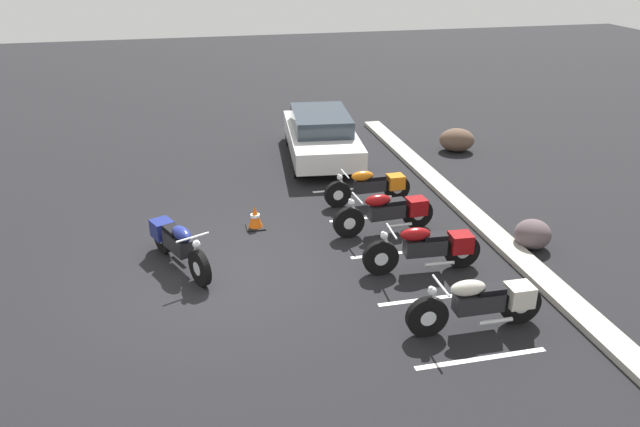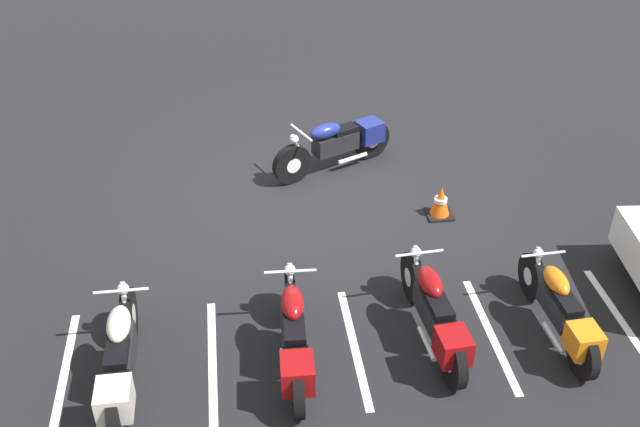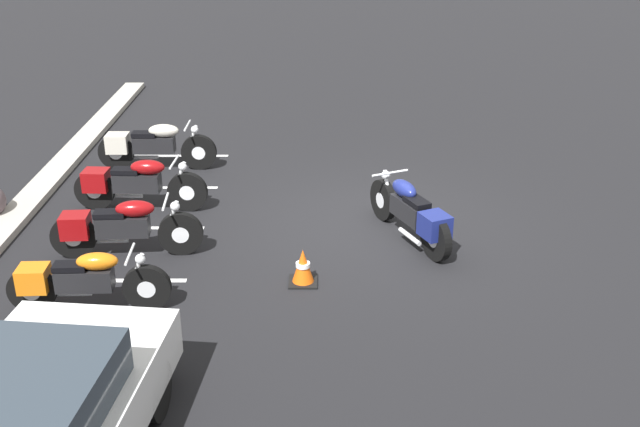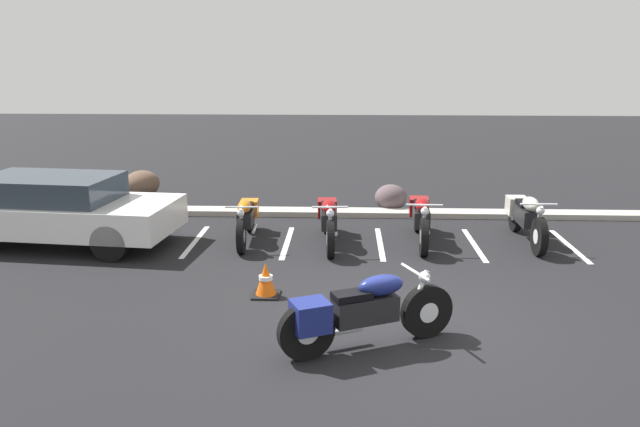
% 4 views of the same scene
% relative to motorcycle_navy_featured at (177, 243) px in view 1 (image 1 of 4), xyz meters
% --- Properties ---
extents(ground, '(60.00, 60.00, 0.00)m').
position_rel_motorcycle_navy_featured_xyz_m(ground, '(0.61, 0.61, -0.48)').
color(ground, black).
extents(motorcycle_navy_featured, '(2.12, 1.11, 0.90)m').
position_rel_motorcycle_navy_featured_xyz_m(motorcycle_navy_featured, '(0.00, 0.00, 0.00)').
color(motorcycle_navy_featured, black).
rests_on(motorcycle_navy_featured, ground).
extents(parked_bike_0, '(0.59, 2.09, 0.82)m').
position_rel_motorcycle_navy_featured_xyz_m(parked_bike_0, '(-2.06, 4.50, -0.04)').
color(parked_bike_0, black).
rests_on(parked_bike_0, ground).
extents(parked_bike_1, '(0.63, 2.23, 0.88)m').
position_rel_motorcycle_navy_featured_xyz_m(parked_bike_1, '(-0.50, 4.38, -0.01)').
color(parked_bike_1, black).
rests_on(parked_bike_1, ground).
extents(parked_bike_2, '(0.64, 2.27, 0.89)m').
position_rel_motorcycle_navy_featured_xyz_m(parked_bike_2, '(1.24, 4.56, -0.00)').
color(parked_bike_2, black).
rests_on(parked_bike_2, ground).
extents(parked_bike_3, '(0.64, 2.28, 0.90)m').
position_rel_motorcycle_navy_featured_xyz_m(parked_bike_3, '(3.22, 4.67, 0.00)').
color(parked_bike_3, black).
rests_on(parked_bike_3, ground).
extents(car_white, '(4.46, 2.23, 1.29)m').
position_rel_motorcycle_navy_featured_xyz_m(car_white, '(-5.51, 4.07, 0.20)').
color(car_white, black).
rests_on(car_white, ground).
extents(concrete_curb, '(18.00, 0.50, 0.12)m').
position_rel_motorcycle_navy_featured_xyz_m(concrete_curb, '(0.61, 6.46, -0.42)').
color(concrete_curb, '#A8A399').
rests_on(concrete_curb, ground).
extents(landscape_rock_0, '(0.94, 0.94, 0.59)m').
position_rel_motorcycle_navy_featured_xyz_m(landscape_rock_0, '(0.84, 6.97, -0.18)').
color(landscape_rock_0, '#57484C').
rests_on(landscape_rock_0, ground).
extents(landscape_rock_1, '(1.05, 1.18, 0.67)m').
position_rel_motorcycle_navy_featured_xyz_m(landscape_rock_1, '(-5.23, 8.06, -0.14)').
color(landscape_rock_1, brown).
rests_on(landscape_rock_1, ground).
extents(traffic_cone, '(0.40, 0.40, 0.51)m').
position_rel_motorcycle_navy_featured_xyz_m(traffic_cone, '(-1.33, 1.65, -0.24)').
color(traffic_cone, black).
rests_on(traffic_cone, ground).
extents(stall_line_0, '(0.10, 2.10, 0.00)m').
position_rel_motorcycle_navy_featured_xyz_m(stall_line_0, '(-3.02, 4.34, -0.47)').
color(stall_line_0, white).
rests_on(stall_line_0, ground).
extents(stall_line_1, '(0.10, 2.10, 0.00)m').
position_rel_motorcycle_navy_featured_xyz_m(stall_line_1, '(-1.28, 4.34, -0.47)').
color(stall_line_1, white).
rests_on(stall_line_1, ground).
extents(stall_line_2, '(0.10, 2.10, 0.00)m').
position_rel_motorcycle_navy_featured_xyz_m(stall_line_2, '(0.47, 4.34, -0.47)').
color(stall_line_2, white).
rests_on(stall_line_2, ground).
extents(stall_line_3, '(0.10, 2.10, 0.00)m').
position_rel_motorcycle_navy_featured_xyz_m(stall_line_3, '(2.22, 4.34, -0.47)').
color(stall_line_3, white).
rests_on(stall_line_3, ground).
extents(stall_line_4, '(0.10, 2.10, 0.00)m').
position_rel_motorcycle_navy_featured_xyz_m(stall_line_4, '(3.97, 4.34, -0.47)').
color(stall_line_4, white).
rests_on(stall_line_4, ground).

